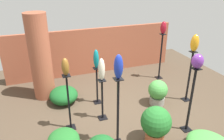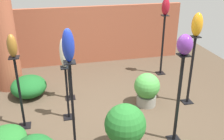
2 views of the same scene
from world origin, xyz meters
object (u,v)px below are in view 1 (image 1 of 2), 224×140
at_px(pedestal_bronze, 69,105).
at_px(pedestal_cobalt, 118,115).
at_px(art_vase_violet, 198,61).
at_px(pedestal_amber, 189,79).
at_px(pedestal_ruby, 160,58).
at_px(potted_plant_mid_left, 158,92).
at_px(pedestal_violet, 190,103).
at_px(art_vase_bronze, 65,67).
at_px(brick_pillar, 40,57).
at_px(art_vase_ivory, 102,69).
at_px(art_vase_ruby, 163,28).
at_px(art_vase_amber, 195,43).
at_px(art_vase_teal, 96,59).
at_px(potted_plant_front_left, 156,123).
at_px(art_vase_cobalt, 118,67).
at_px(pedestal_ivory, 102,102).
at_px(pedestal_teal, 97,87).

bearing_deg(pedestal_bronze, pedestal_cobalt, -44.99).
xyz_separation_m(pedestal_bronze, art_vase_violet, (2.37, -0.93, 1.02)).
bearing_deg(pedestal_amber, pedestal_ruby, 89.07).
bearing_deg(potted_plant_mid_left, pedestal_cobalt, -146.28).
distance_m(pedestal_violet, potted_plant_mid_left, 1.18).
bearing_deg(art_vase_bronze, pedestal_cobalt, -44.99).
distance_m(brick_pillar, pedestal_violet, 3.81).
distance_m(art_vase_ivory, art_vase_ruby, 2.82).
distance_m(art_vase_amber, art_vase_teal, 2.42).
xyz_separation_m(pedestal_ruby, art_vase_ruby, (-0.00, -0.00, 0.98)).
relative_size(art_vase_teal, potted_plant_front_left, 0.60).
height_order(pedestal_bronze, art_vase_ivory, art_vase_ivory).
bearing_deg(pedestal_ruby, art_vase_violet, -108.01).
bearing_deg(pedestal_violet, art_vase_ivory, 147.28).
bearing_deg(pedestal_violet, art_vase_cobalt, 175.29).
xyz_separation_m(brick_pillar, art_vase_cobalt, (1.21, -2.43, 0.53)).
relative_size(brick_pillar, art_vase_ivory, 4.48).
height_order(brick_pillar, art_vase_violet, brick_pillar).
distance_m(art_vase_bronze, potted_plant_front_left, 2.09).
relative_size(brick_pillar, pedestal_amber, 1.66).
height_order(pedestal_ivory, potted_plant_mid_left, pedestal_ivory).
bearing_deg(art_vase_bronze, potted_plant_front_left, -33.62).
relative_size(brick_pillar, pedestal_bronze, 1.78).
relative_size(pedestal_violet, art_vase_violet, 5.01).
bearing_deg(art_vase_ruby, potted_plant_front_left, -122.92).
relative_size(pedestal_violet, potted_plant_mid_left, 2.21).
height_order(pedestal_violet, art_vase_bronze, art_vase_bronze).
distance_m(brick_pillar, art_vase_violet, 3.81).
xyz_separation_m(art_vase_ivory, art_vase_ruby, (2.40, 1.44, 0.40)).
height_order(pedestal_cobalt, art_vase_cobalt, art_vase_cobalt).
bearing_deg(art_vase_cobalt, art_vase_ruby, 44.55).
height_order(brick_pillar, pedestal_violet, brick_pillar).
bearing_deg(art_vase_ivory, pedestal_teal, 83.19).
xyz_separation_m(pedestal_violet, art_vase_teal, (-1.51, 1.73, 0.56)).
height_order(pedestal_ruby, art_vase_bronze, art_vase_bronze).
xyz_separation_m(pedestal_bronze, art_vase_ruby, (3.17, 1.53, 1.07)).
bearing_deg(pedestal_violet, pedestal_amber, 52.92).
relative_size(brick_pillar, art_vase_ruby, 6.06).
distance_m(pedestal_cobalt, art_vase_ivory, 1.07).
relative_size(pedestal_violet, pedestal_amber, 1.06).
height_order(pedestal_bronze, art_vase_violet, art_vase_violet).
height_order(art_vase_teal, art_vase_bronze, art_vase_bronze).
xyz_separation_m(pedestal_violet, art_vase_amber, (0.78, 1.03, 0.92)).
xyz_separation_m(art_vase_amber, art_vase_teal, (-2.29, 0.70, -0.36)).
distance_m(pedestal_cobalt, art_vase_teal, 1.70).
relative_size(pedestal_ruby, potted_plant_front_left, 1.84).
height_order(art_vase_cobalt, potted_plant_mid_left, art_vase_cobalt).
relative_size(pedestal_teal, art_vase_teal, 2.08).
xyz_separation_m(pedestal_bronze, art_vase_ivory, (0.77, 0.10, 0.67)).
relative_size(art_vase_violet, art_vase_cobalt, 0.65).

